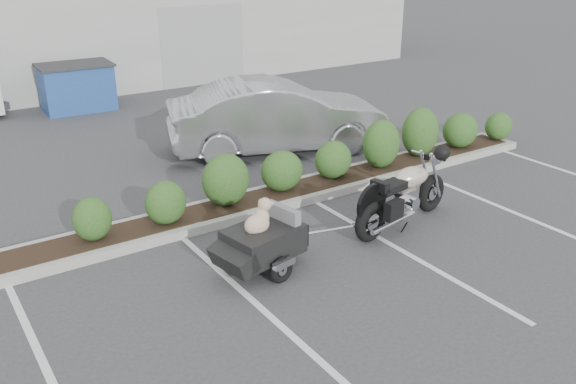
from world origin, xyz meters
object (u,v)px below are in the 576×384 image
dumpster (77,87)px  motorcycle (404,196)px  sedan (278,116)px  pet_trailer (262,240)px

dumpster → motorcycle: bearing=-75.1°
sedan → dumpster: bearing=42.5°
pet_trailer → sedan: (3.21, 4.56, 0.33)m
motorcycle → dumpster: 11.13m
motorcycle → dumpster: bearing=91.8°
motorcycle → pet_trailer: bearing=169.1°
pet_trailer → sedan: sedan is taller
pet_trailer → dumpster: bearing=77.3°
pet_trailer → dumpster: size_ratio=0.94×
motorcycle → dumpster: size_ratio=1.16×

